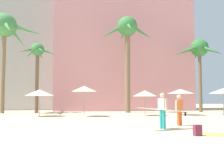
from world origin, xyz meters
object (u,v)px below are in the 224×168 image
at_px(backpack, 197,130).
at_px(person_mid_right, 163,109).
at_px(cafe_umbrella_2, 84,89).
at_px(person_mid_left, 179,109).
at_px(palm_tree_left, 127,35).
at_px(cafe_umbrella_1, 40,93).
at_px(palm_tree_center, 37,57).
at_px(palm_tree_right, 199,51).
at_px(cafe_umbrella_4, 180,91).
at_px(cafe_umbrella_3, 223,91).
at_px(palm_tree_far_left, 4,29).
at_px(cafe_umbrella_0, 145,93).

distance_m(backpack, person_mid_right, 2.27).
relative_size(cafe_umbrella_2, backpack, 5.91).
relative_size(person_mid_right, person_mid_left, 1.82).
bearing_deg(palm_tree_left, backpack, -92.90).
height_order(cafe_umbrella_1, person_mid_left, cafe_umbrella_1).
distance_m(palm_tree_left, person_mid_left, 14.43).
bearing_deg(person_mid_left, palm_tree_center, 4.27).
height_order(palm_tree_left, palm_tree_right, palm_tree_left).
xyz_separation_m(cafe_umbrella_4, backpack, (-4.63, -11.46, -1.89)).
distance_m(cafe_umbrella_3, backpack, 13.99).
bearing_deg(palm_tree_far_left, palm_tree_center, -2.02).
bearing_deg(person_mid_right, backpack, 85.81).
height_order(cafe_umbrella_2, backpack, cafe_umbrella_2).
bearing_deg(palm_tree_left, cafe_umbrella_0, -84.14).
bearing_deg(backpack, cafe_umbrella_3, -45.36).
bearing_deg(cafe_umbrella_2, cafe_umbrella_1, 171.38).
height_order(palm_tree_right, cafe_umbrella_1, palm_tree_right).
bearing_deg(palm_tree_right, palm_tree_center, 177.51).
bearing_deg(palm_tree_right, cafe_umbrella_0, -149.34).
bearing_deg(cafe_umbrella_2, backpack, -70.57).
bearing_deg(cafe_umbrella_0, backpack, -96.55).
xyz_separation_m(palm_tree_far_left, cafe_umbrella_3, (20.29, -5.65, -6.36)).
height_order(palm_tree_far_left, palm_tree_left, palm_tree_left).
xyz_separation_m(cafe_umbrella_0, backpack, (-1.29, -11.23, -1.69)).
xyz_separation_m(palm_tree_left, cafe_umbrella_0, (0.48, -4.70, -6.34)).
xyz_separation_m(palm_tree_left, cafe_umbrella_3, (7.65, -4.96, -6.11)).
distance_m(palm_tree_center, palm_tree_right, 17.47).
bearing_deg(palm_tree_left, person_mid_left, -89.66).
xyz_separation_m(palm_tree_far_left, cafe_umbrella_1, (4.31, -5.02, -6.56)).
height_order(cafe_umbrella_2, person_mid_left, cafe_umbrella_2).
bearing_deg(cafe_umbrella_2, cafe_umbrella_0, 1.86).
relative_size(palm_tree_center, person_mid_left, 4.40).
height_order(palm_tree_center, palm_tree_right, palm_tree_right).
distance_m(palm_tree_center, cafe_umbrella_1, 6.29).
bearing_deg(cafe_umbrella_4, person_mid_left, -115.28).
distance_m(palm_tree_left, cafe_umbrella_3, 10.97).
bearing_deg(cafe_umbrella_2, palm_tree_left, 45.95).
relative_size(cafe_umbrella_1, cafe_umbrella_4, 0.99).
height_order(palm_tree_left, backpack, palm_tree_left).
xyz_separation_m(cafe_umbrella_4, person_mid_left, (-3.75, -7.94, -1.20)).
xyz_separation_m(palm_tree_far_left, cafe_umbrella_2, (7.93, -5.57, -6.25)).
bearing_deg(cafe_umbrella_4, cafe_umbrella_2, -177.35).
height_order(palm_tree_center, cafe_umbrella_2, palm_tree_center).
xyz_separation_m(cafe_umbrella_3, backpack, (-8.46, -10.98, -1.93)).
bearing_deg(palm_tree_left, cafe_umbrella_4, -49.46).
bearing_deg(cafe_umbrella_1, person_mid_right, -53.83).
height_order(palm_tree_right, cafe_umbrella_3, palm_tree_right).
height_order(cafe_umbrella_1, cafe_umbrella_2, cafe_umbrella_2).
bearing_deg(cafe_umbrella_0, person_mid_left, -93.02).
height_order(palm_tree_far_left, cafe_umbrella_0, palm_tree_far_left).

